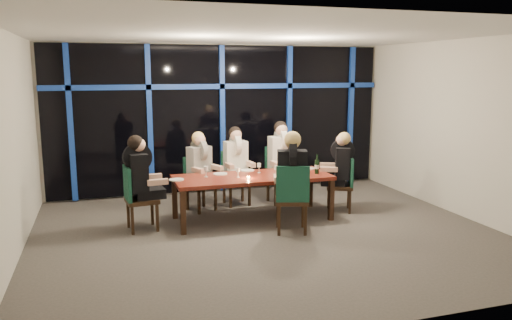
# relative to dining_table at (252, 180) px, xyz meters

# --- Properties ---
(room) EXTENTS (7.04, 7.00, 3.02)m
(room) POSITION_rel_dining_table_xyz_m (0.00, -0.80, 1.34)
(room) COLOR #58524D
(room) RESTS_ON ground
(window_wall) EXTENTS (6.86, 0.43, 2.94)m
(window_wall) POSITION_rel_dining_table_xyz_m (0.01, 2.13, 0.87)
(window_wall) COLOR black
(window_wall) RESTS_ON ground
(dining_table) EXTENTS (2.60, 1.00, 0.75)m
(dining_table) POSITION_rel_dining_table_xyz_m (0.00, 0.00, 0.00)
(dining_table) COLOR maroon
(dining_table) RESTS_ON ground
(chair_far_left) EXTENTS (0.59, 0.59, 0.97)m
(chair_far_left) POSITION_rel_dining_table_xyz_m (-0.75, 0.87, -0.14)
(chair_far_left) COLOR black
(chair_far_left) RESTS_ON ground
(chair_far_mid) EXTENTS (0.50, 0.50, 1.00)m
(chair_far_mid) POSITION_rel_dining_table_xyz_m (-0.02, 1.07, -0.13)
(chair_far_mid) COLOR black
(chair_far_mid) RESTS_ON ground
(chair_far_right) EXTENTS (0.51, 0.51, 1.05)m
(chair_far_right) POSITION_rel_dining_table_xyz_m (0.83, 0.96, -0.09)
(chair_far_right) COLOR black
(chair_far_right) RESTS_ON ground
(chair_end_left) EXTENTS (0.52, 0.52, 1.03)m
(chair_end_left) POSITION_rel_dining_table_xyz_m (-1.90, -0.02, -0.11)
(chair_end_left) COLOR black
(chair_end_left) RESTS_ON ground
(chair_end_right) EXTENTS (0.59, 0.59, 0.97)m
(chair_end_right) POSITION_rel_dining_table_xyz_m (1.70, -0.00, -0.14)
(chair_end_right) COLOR black
(chair_end_right) RESTS_ON ground
(chair_near_mid) EXTENTS (0.62, 0.62, 1.08)m
(chair_near_mid) POSITION_rel_dining_table_xyz_m (0.36, -0.89, -0.08)
(chair_near_mid) COLOR black
(chair_near_mid) RESTS_ON ground
(diner_far_left) EXTENTS (0.61, 0.66, 0.94)m
(diner_far_left) POSITION_rel_dining_table_xyz_m (-0.72, 0.79, 0.24)
(diner_far_left) COLOR black
(diner_far_left) RESTS_ON ground
(diner_far_mid) EXTENTS (0.52, 0.64, 0.97)m
(diner_far_mid) POSITION_rel_dining_table_xyz_m (-0.01, 0.99, 0.27)
(diner_far_mid) COLOR silver
(diner_far_mid) RESTS_ON ground
(diner_far_right) EXTENTS (0.54, 0.67, 1.03)m
(diner_far_right) POSITION_rel_dining_table_xyz_m (0.84, 0.87, 0.32)
(diner_far_right) COLOR silver
(diner_far_right) RESTS_ON ground
(diner_end_left) EXTENTS (0.66, 0.54, 1.00)m
(diner_end_left) POSITION_rel_dining_table_xyz_m (-1.82, -0.01, 0.30)
(diner_end_left) COLOR black
(diner_end_left) RESTS_ON ground
(diner_end_right) EXTENTS (0.66, 0.60, 0.94)m
(diner_end_right) POSITION_rel_dining_table_xyz_m (1.63, 0.03, 0.24)
(diner_end_right) COLOR black
(diner_end_right) RESTS_ON ground
(diner_near_mid) EXTENTS (0.63, 0.73, 1.05)m
(diner_near_mid) POSITION_rel_dining_table_xyz_m (0.39, -0.80, 0.34)
(diner_near_mid) COLOR black
(diner_near_mid) RESTS_ON ground
(plate_far_left) EXTENTS (0.24, 0.24, 0.01)m
(plate_far_left) POSITION_rel_dining_table_xyz_m (-0.48, 0.28, 0.08)
(plate_far_left) COLOR white
(plate_far_left) RESTS_ON dining_table
(plate_far_mid) EXTENTS (0.24, 0.24, 0.01)m
(plate_far_mid) POSITION_rel_dining_table_xyz_m (0.04, 0.43, 0.08)
(plate_far_mid) COLOR white
(plate_far_mid) RESTS_ON dining_table
(plate_far_right) EXTENTS (0.24, 0.24, 0.01)m
(plate_far_right) POSITION_rel_dining_table_xyz_m (0.86, 0.31, 0.08)
(plate_far_right) COLOR white
(plate_far_right) RESTS_ON dining_table
(plate_end_left) EXTENTS (0.24, 0.24, 0.01)m
(plate_end_left) POSITION_rel_dining_table_xyz_m (-1.26, 0.04, 0.08)
(plate_end_left) COLOR white
(plate_end_left) RESTS_ON dining_table
(plate_end_right) EXTENTS (0.24, 0.24, 0.01)m
(plate_end_right) POSITION_rel_dining_table_xyz_m (1.11, 0.26, 0.08)
(plate_end_right) COLOR white
(plate_end_right) RESTS_ON dining_table
(plate_near_mid) EXTENTS (0.24, 0.24, 0.01)m
(plate_near_mid) POSITION_rel_dining_table_xyz_m (0.55, -0.26, 0.08)
(plate_near_mid) COLOR white
(plate_near_mid) RESTS_ON dining_table
(wine_bottle) EXTENTS (0.08, 0.08, 0.33)m
(wine_bottle) POSITION_rel_dining_table_xyz_m (1.09, -0.16, 0.20)
(wine_bottle) COLOR black
(wine_bottle) RESTS_ON dining_table
(water_pitcher) EXTENTS (0.14, 0.12, 0.22)m
(water_pitcher) POSITION_rel_dining_table_xyz_m (0.73, -0.11, 0.18)
(water_pitcher) COLOR silver
(water_pitcher) RESTS_ON dining_table
(tea_light) EXTENTS (0.05, 0.05, 0.03)m
(tea_light) POSITION_rel_dining_table_xyz_m (-0.12, -0.18, 0.08)
(tea_light) COLOR #FFA74C
(tea_light) RESTS_ON dining_table
(wine_glass_a) EXTENTS (0.06, 0.06, 0.16)m
(wine_glass_a) POSITION_rel_dining_table_xyz_m (-0.26, -0.05, 0.18)
(wine_glass_a) COLOR silver
(wine_glass_a) RESTS_ON dining_table
(wine_glass_b) EXTENTS (0.06, 0.06, 0.17)m
(wine_glass_b) POSITION_rel_dining_table_xyz_m (0.18, 0.20, 0.19)
(wine_glass_b) COLOR silver
(wine_glass_b) RESTS_ON dining_table
(wine_glass_c) EXTENTS (0.06, 0.06, 0.16)m
(wine_glass_c) POSITION_rel_dining_table_xyz_m (0.39, -0.07, 0.18)
(wine_glass_c) COLOR silver
(wine_glass_c) RESTS_ON dining_table
(wine_glass_d) EXTENTS (0.07, 0.07, 0.18)m
(wine_glass_d) POSITION_rel_dining_table_xyz_m (-0.76, 0.14, 0.20)
(wine_glass_d) COLOR white
(wine_glass_d) RESTS_ON dining_table
(wine_glass_e) EXTENTS (0.06, 0.06, 0.16)m
(wine_glass_e) POSITION_rel_dining_table_xyz_m (0.92, 0.23, 0.19)
(wine_glass_e) COLOR silver
(wine_glass_e) RESTS_ON dining_table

